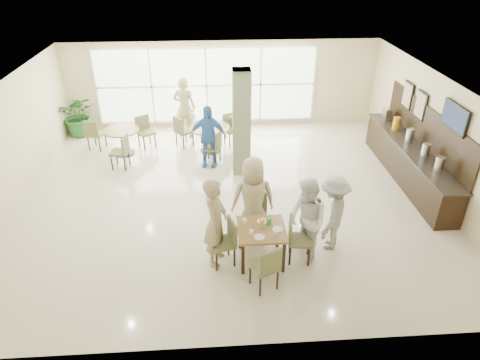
{
  "coord_description": "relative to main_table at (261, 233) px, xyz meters",
  "views": [
    {
      "loc": [
        -0.33,
        -9.02,
        5.58
      ],
      "look_at": [
        0.2,
        -1.2,
        1.1
      ],
      "focal_mm": 32.0,
      "sensor_mm": 36.0,
      "label": 1
    }
  ],
  "objects": [
    {
      "name": "teen_far",
      "position": [
        -0.09,
        0.77,
        0.27
      ],
      "size": [
        0.94,
        0.56,
        1.84
      ],
      "primitive_type": "imported",
      "rotation": [
        0.0,
        0.0,
        3.22
      ],
      "color": "tan",
      "rests_on": "ground"
    },
    {
      "name": "framed_art_b",
      "position": [
        4.42,
        4.27,
        1.2
      ],
      "size": [
        0.05,
        0.55,
        0.7
      ],
      "color": "black",
      "rests_on": "ground"
    },
    {
      "name": "tabletop_clutter",
      "position": [
        0.0,
        -0.03,
        0.16
      ],
      "size": [
        0.75,
        0.7,
        0.21
      ],
      "color": "white",
      "rests_on": "main_table"
    },
    {
      "name": "framed_art_a",
      "position": [
        4.42,
        3.47,
        1.2
      ],
      "size": [
        0.05,
        0.55,
        0.7
      ],
      "color": "black",
      "rests_on": "ground"
    },
    {
      "name": "potted_plant",
      "position": [
        -5.07,
        6.48,
        0.02
      ],
      "size": [
        1.29,
        1.29,
        1.35
      ],
      "primitive_type": "imported",
      "rotation": [
        0.0,
        0.0,
        0.06
      ],
      "color": "#245A25",
      "rests_on": "ground"
    },
    {
      "name": "chairs_main_table",
      "position": [
        -0.01,
        -0.01,
        -0.18
      ],
      "size": [
        2.04,
        2.09,
        0.95
      ],
      "color": "brown",
      "rests_on": "ground"
    },
    {
      "name": "teen_standing",
      "position": [
        1.46,
        0.34,
        0.16
      ],
      "size": [
        1.03,
        1.21,
        1.62
      ],
      "primitive_type": "imported",
      "rotation": [
        0.0,
        0.0,
        -2.07
      ],
      "color": "#959698",
      "rests_on": "ground"
    },
    {
      "name": "chairs_table_right",
      "position": [
        -0.97,
        5.04,
        -0.18
      ],
      "size": [
        2.07,
        1.8,
        0.95
      ],
      "color": "brown",
      "rests_on": "ground"
    },
    {
      "name": "wall_tv",
      "position": [
        4.41,
        1.87,
        1.5
      ],
      "size": [
        0.06,
        1.0,
        0.58
      ],
      "color": "black",
      "rests_on": "ground"
    },
    {
      "name": "buffet_counter",
      "position": [
        4.17,
        2.98,
        -0.1
      ],
      "size": [
        0.64,
        4.7,
        1.95
      ],
      "color": "black",
      "rests_on": "ground"
    },
    {
      "name": "room_shell",
      "position": [
        -0.53,
        2.47,
        1.05
      ],
      "size": [
        10.0,
        10.0,
        10.0
      ],
      "color": "white",
      "rests_on": "ground"
    },
    {
      "name": "ground",
      "position": [
        -0.53,
        2.47,
        -0.65
      ],
      "size": [
        10.0,
        10.0,
        0.0
      ],
      "primitive_type": "plane",
      "color": "beige",
      "rests_on": "ground"
    },
    {
      "name": "adult_standing",
      "position": [
        -1.72,
        6.17,
        0.31
      ],
      "size": [
        0.78,
        0.6,
        1.92
      ],
      "primitive_type": "imported",
      "rotation": [
        0.0,
        0.0,
        2.93
      ],
      "color": "tan",
      "rests_on": "ground"
    },
    {
      "name": "round_table_left",
      "position": [
        -3.5,
        5.03,
        -0.09
      ],
      "size": [
        1.03,
        1.03,
        0.75
      ],
      "color": "brown",
      "rests_on": "ground"
    },
    {
      "name": "adult_a",
      "position": [
        -1.01,
        4.1,
        0.22
      ],
      "size": [
        1.09,
        0.71,
        1.74
      ],
      "primitive_type": "imported",
      "rotation": [
        0.0,
        0.0,
        -0.14
      ],
      "color": "#3D75B7",
      "rests_on": "ground"
    },
    {
      "name": "teen_right",
      "position": [
        0.86,
        0.03,
        0.22
      ],
      "size": [
        0.93,
        1.03,
        1.74
      ],
      "primitive_type": "imported",
      "rotation": [
        0.0,
        0.0,
        -1.19
      ],
      "color": "white",
      "rests_on": "ground"
    },
    {
      "name": "adult_b",
      "position": [
        -0.01,
        5.1,
        0.1
      ],
      "size": [
        1.12,
        1.51,
        1.5
      ],
      "primitive_type": "imported",
      "rotation": [
        0.0,
        0.0,
        -1.15
      ],
      "color": "white",
      "rests_on": "ground"
    },
    {
      "name": "chairs_table_left",
      "position": [
        -3.54,
        4.98,
        -0.18
      ],
      "size": [
        2.07,
        1.87,
        0.95
      ],
      "color": "brown",
      "rests_on": "ground"
    },
    {
      "name": "round_table_right",
      "position": [
        -0.96,
        5.04,
        -0.06
      ],
      "size": [
        1.18,
        1.18,
        0.75
      ],
      "color": "brown",
      "rests_on": "ground"
    },
    {
      "name": "teen_left",
      "position": [
        -0.87,
        0.04,
        0.26
      ],
      "size": [
        0.58,
        0.75,
        1.82
      ],
      "primitive_type": "imported",
      "rotation": [
        0.0,
        0.0,
        1.33
      ],
      "color": "tan",
      "rests_on": "ground"
    },
    {
      "name": "window_bank",
      "position": [
        -1.03,
        6.93,
        0.75
      ],
      "size": [
        7.0,
        0.04,
        7.0
      ],
      "color": "silver",
      "rests_on": "ground"
    },
    {
      "name": "main_table",
      "position": [
        0.0,
        0.0,
        0.0
      ],
      "size": [
        0.91,
        0.91,
        0.75
      ],
      "color": "brown",
      "rests_on": "ground"
    },
    {
      "name": "column",
      "position": [
        -0.13,
        3.67,
        0.75
      ],
      "size": [
        0.45,
        0.45,
        2.8
      ],
      "primitive_type": "cube",
      "color": "#636E4C",
      "rests_on": "ground"
    }
  ]
}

